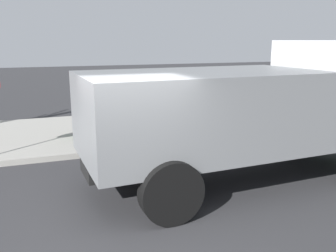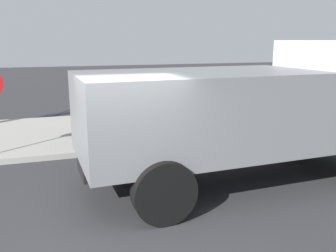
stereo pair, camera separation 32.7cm
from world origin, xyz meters
TOP-DOWN VIEW (x-y plane):
  - ground_plane at (0.00, 0.00)m, footprint 80.00×80.00m
  - sidewalk_curb at (0.00, 6.50)m, footprint 36.00×5.00m
  - fire_hydrant at (0.01, 5.79)m, footprint 0.27×0.61m
  - loose_tire at (0.35, 5.41)m, footprint 1.32×0.83m
  - dump_truck_gray at (3.18, 1.32)m, footprint 7.10×3.05m

SIDE VIEW (x-z plane):
  - ground_plane at x=0.00m, z-range 0.00..0.00m
  - sidewalk_curb at x=0.00m, z-range 0.00..0.15m
  - fire_hydrant at x=0.01m, z-range 0.17..0.98m
  - loose_tire at x=0.35m, z-range 0.15..1.40m
  - dump_truck_gray at x=3.18m, z-range 0.11..3.11m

